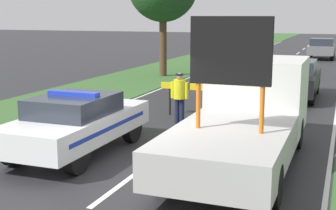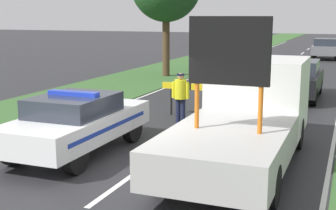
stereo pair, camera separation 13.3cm
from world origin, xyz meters
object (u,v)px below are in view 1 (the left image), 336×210
queued_car_sedan_black (295,79)px  queued_car_suv_grey (322,48)px  work_truck (248,112)px  police_officer (180,94)px  traffic_cone_centre_front (280,112)px  police_car (77,122)px  traffic_cone_near_police (206,107)px  queued_car_sedan_silver (228,60)px  queued_car_hatch_blue (247,54)px  pedestrian_civilian (237,89)px  road_barrier (205,90)px

queued_car_sedan_black → queued_car_suv_grey: size_ratio=1.11×
work_truck → queued_car_sedan_black: (0.17, 8.72, -0.30)m
police_officer → queued_car_sedan_black: bearing=-104.9°
work_truck → traffic_cone_centre_front: bearing=-90.4°
police_car → traffic_cone_near_police: size_ratio=7.36×
queued_car_sedan_silver → traffic_cone_centre_front: bearing=111.5°
traffic_cone_near_police → queued_car_hatch_blue: 16.31m
traffic_cone_centre_front → queued_car_sedan_silver: (-4.35, 11.01, 0.50)m
work_truck → police_officer: (-2.64, 2.71, -0.15)m
traffic_cone_near_police → queued_car_hatch_blue: bearing=96.7°
queued_car_sedan_black → queued_car_suv_grey: queued_car_suv_grey is taller
pedestrian_civilian → queued_car_sedan_black: (1.25, 5.13, -0.27)m
police_car → queued_car_sedan_black: 10.62m
police_officer → traffic_cone_centre_front: police_officer is taller
queued_car_suv_grey → queued_car_sedan_black: bearing=89.8°
police_car → work_truck: (3.92, 1.08, 0.32)m
road_barrier → queued_car_sedan_silver: queued_car_sedan_silver is taller
road_barrier → traffic_cone_near_police: bearing=84.5°
traffic_cone_centre_front → queued_car_sedan_silver: bearing=111.5°
work_truck → pedestrian_civilian: 3.75m
police_car → road_barrier: size_ratio=1.48×
traffic_cone_near_police → traffic_cone_centre_front: traffic_cone_centre_front is taller
queued_car_sedan_silver → queued_car_sedan_black: bearing=124.7°
work_truck → queued_car_hatch_blue: (-4.11, 20.24, -0.29)m
police_officer → traffic_cone_centre_front: (2.88, 1.19, -0.59)m
pedestrian_civilian → queued_car_hatch_blue: bearing=128.7°
work_truck → queued_car_sedan_silver: 15.46m
police_officer → pedestrian_civilian: 1.80m
police_officer → queued_car_sedan_silver: queued_car_sedan_silver is taller
traffic_cone_centre_front → queued_car_sedan_black: queued_car_sedan_black is taller
work_truck → road_barrier: bearing=-57.6°
work_truck → queued_car_sedan_silver: (-4.11, 14.91, -0.24)m
police_car → queued_car_sedan_black: queued_car_sedan_black is taller
traffic_cone_centre_front → queued_car_suv_grey: size_ratio=0.17×
traffic_cone_near_police → work_truck: bearing=-61.6°
traffic_cone_centre_front → queued_car_sedan_silver: 11.85m
traffic_cone_near_police → queued_car_sedan_black: queued_car_sedan_black is taller
queued_car_sedan_silver → queued_car_hatch_blue: 5.34m
traffic_cone_near_police → queued_car_sedan_black: (2.36, 4.67, 0.49)m
police_car → pedestrian_civilian: bearing=64.6°
queued_car_sedan_black → queued_car_suv_grey: 18.45m
police_car → pedestrian_civilian: pedestrian_civilian is taller
traffic_cone_centre_front → pedestrian_civilian: bearing=-167.0°
pedestrian_civilian → work_truck: bearing=-45.0°
police_car → traffic_cone_centre_front: police_car is taller
traffic_cone_near_police → queued_car_sedan_silver: size_ratio=0.15×
road_barrier → traffic_cone_near_police: size_ratio=4.96×
police_officer → traffic_cone_centre_front: size_ratio=2.26×
police_officer → queued_car_hatch_blue: (-1.46, 17.54, -0.14)m
queued_car_hatch_blue → pedestrian_civilian: bearing=100.3°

